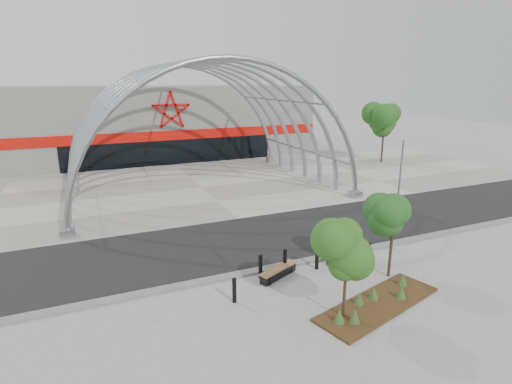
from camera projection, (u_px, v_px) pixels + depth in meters
The scene contains 18 objects.
ground at pixel (288, 263), 19.63m from camera, with size 140.00×140.00×0.00m, color gray.
road at pixel (259, 238), 22.72m from camera, with size 140.00×7.00×0.02m, color black.
forecourt at pixel (201, 188), 33.31m from camera, with size 60.00×17.00×0.04m, color gray.
kerb at pixel (291, 264), 19.40m from camera, with size 60.00×0.50×0.12m, color slate.
arena_building at pixel (159, 120), 48.08m from camera, with size 34.00×15.24×8.00m.
vault_canopy at pixel (201, 188), 33.31m from camera, with size 20.80×15.80×20.36m.
planting_bed at pixel (377, 302), 15.89m from camera, with size 6.16×3.28×0.62m.
signal_pole at pixel (401, 169), 29.58m from camera, with size 0.29×0.63×4.47m.
street_tree_0 at pixel (347, 254), 14.36m from camera, with size 1.62×1.62×3.68m.
street_tree_1 at pixel (394, 218), 17.58m from camera, with size 1.66×1.66×3.93m.
bench_0 at pixel (278, 272), 18.19m from camera, with size 2.18×1.33×0.46m.
bench_1 at pixel (348, 260), 19.42m from camera, with size 2.12×1.24×0.44m.
bollard_0 at pixel (234, 290), 16.03m from camera, with size 0.17×0.17×1.06m, color black.
bollard_1 at pixel (260, 267), 18.03m from camera, with size 0.18×0.18×1.11m, color black.
bollard_2 at pixel (285, 260), 18.64m from camera, with size 0.18×0.18×1.10m, color black.
bollard_3 at pixel (317, 258), 18.89m from camera, with size 0.18×0.18×1.14m, color black.
bollard_4 at pixel (369, 252), 19.81m from camera, with size 0.15×0.15×0.93m, color black.
bg_tree_1 at pixel (384, 123), 42.43m from camera, with size 2.70×2.70×5.91m.
Camera 1 is at (-8.62, -15.83, 8.69)m, focal length 28.00 mm.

